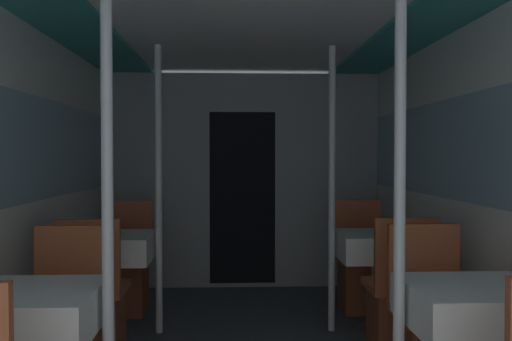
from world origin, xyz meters
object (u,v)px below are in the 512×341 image
object	(u,v)px
chair_right_near_1	(399,310)
support_pole_right_1	(332,189)
support_pole_left_0	(108,214)
dining_table_right_1	(378,249)
dining_table_left_1	(111,251)
support_pole_left_1	(159,190)
chair_left_far_1	(125,277)
support_pole_right_0	(399,212)
dining_table_right_0	(476,312)
dining_table_left_0	(27,318)
chair_right_far_1	(361,275)
chair_left_near_1	(93,314)

from	to	relation	value
chair_right_near_1	support_pole_right_1	bearing A→B (deg)	122.86
support_pole_left_0	dining_table_right_1	size ratio (longest dim) A/B	2.90
support_pole_left_0	chair_right_near_1	world-z (taller)	support_pole_left_0
dining_table_left_1	support_pole_left_1	bearing A→B (deg)	-0.00
chair_left_far_1	support_pole_left_1	distance (m)	0.99
support_pole_right_0	support_pole_right_1	distance (m)	1.69
chair_right_near_1	support_pole_right_0	bearing A→B (deg)	-106.58
dining_table_right_0	support_pole_right_0	xyz separation A→B (m)	(-0.34, 0.00, 0.45)
dining_table_left_1	chair_right_near_1	world-z (taller)	chair_right_near_1
dining_table_left_0	support_pole_left_0	world-z (taller)	support_pole_left_0
support_pole_left_0	dining_table_right_0	bearing A→B (deg)	-0.00
support_pole_left_1	chair_right_near_1	distance (m)	1.86
dining_table_left_0	dining_table_right_0	world-z (taller)	same
chair_right_near_1	support_pole_right_1	distance (m)	0.99
dining_table_left_0	dining_table_left_1	bearing A→B (deg)	90.00
chair_right_near_1	dining_table_left_0	bearing A→B (deg)	-149.36
dining_table_left_0	dining_table_right_1	bearing A→B (deg)	40.87
support_pole_left_1	chair_right_far_1	xyz separation A→B (m)	(1.61, 0.53, -0.75)
chair_left_near_1	dining_table_right_0	bearing A→B (deg)	-30.64
support_pole_left_0	support_pole_right_0	bearing A→B (deg)	0.00
chair_left_near_1	support_pole_right_1	bearing A→B (deg)	18.33
support_pole_left_0	support_pole_left_1	xyz separation A→B (m)	(0.00, 1.69, 0.00)
support_pole_left_1	support_pole_right_0	size ratio (longest dim) A/B	1.00
dining_table_right_1	chair_right_far_1	distance (m)	0.62
dining_table_right_0	support_pole_right_1	xyz separation A→B (m)	(-0.34, 1.69, 0.45)
dining_table_left_1	support_pole_right_1	world-z (taller)	support_pole_right_1
support_pole_left_0	dining_table_right_0	world-z (taller)	support_pole_left_0
dining_table_right_0	dining_table_right_1	size ratio (longest dim) A/B	1.00
support_pole_left_0	support_pole_right_0	size ratio (longest dim) A/B	1.00
support_pole_left_0	chair_right_far_1	distance (m)	2.85
support_pole_left_0	support_pole_right_0	distance (m)	1.27
chair_left_far_1	dining_table_left_1	bearing A→B (deg)	90.00
dining_table_left_1	support_pole_left_1	size ratio (longest dim) A/B	0.34
support_pole_left_0	chair_left_near_1	xyz separation A→B (m)	(-0.34, 1.16, -0.75)
chair_left_far_1	support_pole_right_0	world-z (taller)	support_pole_right_0
support_pole_left_1	dining_table_right_1	world-z (taller)	support_pole_left_1
chair_left_far_1	support_pole_right_1	bearing A→B (deg)	161.67
dining_table_right_0	dining_table_right_1	bearing A→B (deg)	90.00
dining_table_right_1	support_pole_right_1	size ratio (longest dim) A/B	0.34
chair_right_far_1	dining_table_left_0	bearing A→B (deg)	48.70
dining_table_left_1	chair_right_near_1	bearing A→B (deg)	-15.27
dining_table_left_1	chair_left_far_1	bearing A→B (deg)	90.00
chair_left_far_1	chair_right_near_1	distance (m)	2.23
support_pole_left_0	support_pole_right_1	size ratio (longest dim) A/B	1.00
chair_left_near_1	support_pole_right_1	distance (m)	1.86
support_pole_left_0	chair_right_far_1	world-z (taller)	support_pole_left_0
dining_table_left_1	support_pole_right_1	size ratio (longest dim) A/B	0.34
support_pole_left_1	dining_table_right_0	distance (m)	2.38
dining_table_left_0	chair_left_far_1	size ratio (longest dim) A/B	0.79
dining_table_left_0	support_pole_right_1	world-z (taller)	support_pole_right_1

